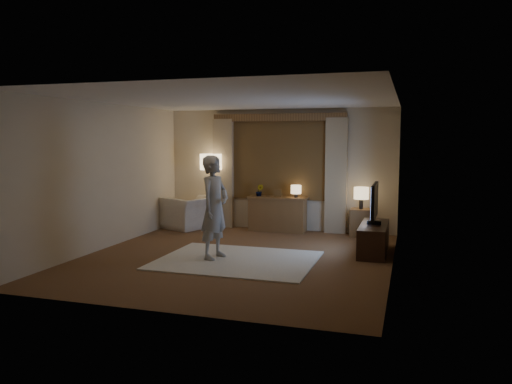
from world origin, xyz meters
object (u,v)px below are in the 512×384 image
at_px(tv_stand, 374,239).
at_px(person, 215,207).
at_px(armchair, 191,212).
at_px(sideboard, 277,215).
at_px(side_table, 361,223).

relative_size(tv_stand, person, 0.83).
height_order(armchair, person, person).
bearing_deg(armchair, tv_stand, 94.30).
distance_m(armchair, tv_stand, 4.26).
bearing_deg(tv_stand, sideboard, 144.89).
height_order(sideboard, side_table, sideboard).
relative_size(armchair, side_table, 1.92).
xyz_separation_m(sideboard, armchair, (-1.94, -0.18, -0.00)).
bearing_deg(person, side_table, -26.42).
bearing_deg(armchair, side_table, 114.20).
relative_size(sideboard, tv_stand, 0.86).
bearing_deg(sideboard, side_table, -1.63).
relative_size(armchair, tv_stand, 0.77).
height_order(armchair, side_table, armchair).
distance_m(armchair, person, 3.04).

